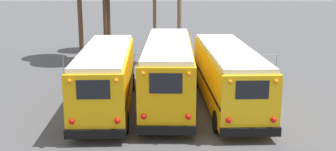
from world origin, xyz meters
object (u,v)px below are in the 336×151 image
(school_bus_0, at_px, (106,77))
(school_bus_2, at_px, (228,75))
(school_bus_1, at_px, (168,70))
(utility_pole, at_px, (179,8))

(school_bus_0, height_order, school_bus_2, school_bus_0)
(school_bus_1, distance_m, utility_pole, 10.57)
(school_bus_0, height_order, school_bus_1, school_bus_1)
(school_bus_1, xyz_separation_m, utility_pole, (0.69, 10.30, 2.29))
(school_bus_1, relative_size, school_bus_2, 1.03)
(school_bus_0, bearing_deg, utility_pole, 71.71)
(school_bus_1, xyz_separation_m, school_bus_2, (3.02, -0.30, -0.15))
(school_bus_2, relative_size, utility_pole, 1.30)
(school_bus_2, height_order, utility_pole, utility_pole)
(school_bus_1, height_order, utility_pole, utility_pole)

